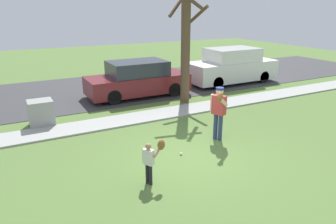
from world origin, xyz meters
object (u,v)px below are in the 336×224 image
(utility_cabinet, at_px, (41,113))
(street_tree_near, at_px, (186,34))
(person_child, at_px, (152,156))
(parked_suv_maroon, at_px, (138,79))
(baseball, at_px, (181,154))
(parked_van_white, at_px, (232,67))
(person_adult, at_px, (219,108))

(utility_cabinet, distance_m, street_tree_near, 6.46)
(person_child, relative_size, parked_suv_maroon, 0.23)
(parked_suv_maroon, bearing_deg, street_tree_near, -51.05)
(utility_cabinet, bearing_deg, baseball, -53.85)
(parked_suv_maroon, distance_m, parked_van_white, 5.59)
(baseball, relative_size, parked_suv_maroon, 0.02)
(person_adult, xyz_separation_m, baseball, (-1.55, -0.40, -1.02))
(street_tree_near, bearing_deg, baseball, -121.67)
(parked_van_white, bearing_deg, person_adult, -131.31)
(baseball, bearing_deg, utility_cabinet, 126.15)
(baseball, bearing_deg, person_child, -144.21)
(person_adult, relative_size, street_tree_near, 0.31)
(utility_cabinet, distance_m, parked_van_white, 10.33)
(street_tree_near, bearing_deg, person_child, -126.98)
(street_tree_near, xyz_separation_m, parked_van_white, (4.11, 1.97, -2.01))
(utility_cabinet, xyz_separation_m, parked_van_white, (10.09, 2.17, 0.45))
(person_child, xyz_separation_m, parked_suv_maroon, (2.68, 7.34, 0.09))
(person_child, distance_m, baseball, 1.79)
(person_adult, distance_m, parked_van_white, 8.13)
(baseball, xyz_separation_m, utility_cabinet, (-3.17, 4.34, 0.42))
(person_adult, bearing_deg, street_tree_near, -131.95)
(person_adult, height_order, utility_cabinet, person_adult)
(person_adult, bearing_deg, parked_van_white, -156.38)
(parked_suv_maroon, height_order, parked_van_white, parked_van_white)
(baseball, bearing_deg, parked_van_white, 43.28)
(person_child, height_order, baseball, person_child)
(person_child, xyz_separation_m, parked_van_white, (8.27, 7.49, 0.20))
(person_adult, height_order, baseball, person_adult)
(street_tree_near, bearing_deg, parked_suv_maroon, 128.95)
(person_adult, relative_size, person_child, 1.56)
(street_tree_near, relative_size, parked_van_white, 1.10)
(utility_cabinet, xyz_separation_m, street_tree_near, (5.97, 0.20, 2.45))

